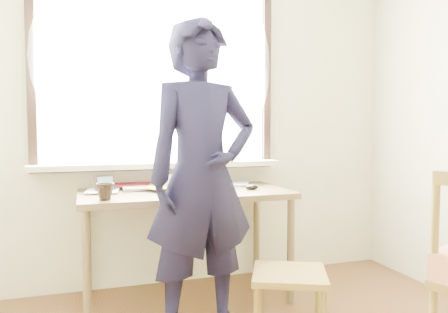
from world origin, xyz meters
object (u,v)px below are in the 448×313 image
object	(u,v)px
laptop	(201,183)
person	(202,178)
mug_white	(167,182)
mug_dark	(105,192)
desk	(185,202)
work_chair	(289,283)

from	to	relation	value
laptop	person	distance (m)	0.52
laptop	mug_white	world-z (taller)	laptop
person	mug_white	bearing A→B (deg)	88.85
mug_white	person	bearing A→B (deg)	-83.19
laptop	person	size ratio (longest dim) A/B	0.20
mug_dark	person	xyz separation A→B (m)	(0.53, -0.30, 0.10)
desk	mug_dark	size ratio (longest dim) A/B	13.13
mug_dark	mug_white	bearing A→B (deg)	39.13
mug_dark	person	bearing A→B (deg)	-29.09
mug_dark	person	size ratio (longest dim) A/B	0.06
work_chair	laptop	bearing A→B (deg)	110.84
laptop	mug_white	xyz separation A→B (m)	(-0.21, 0.17, -0.00)
laptop	person	bearing A→B (deg)	-104.25
mug_dark	work_chair	bearing A→B (deg)	-31.24
desk	person	distance (m)	0.58
mug_white	work_chair	world-z (taller)	mug_white
person	desk	bearing A→B (deg)	79.85
mug_white	person	size ratio (longest dim) A/B	0.07
laptop	person	xyz separation A→B (m)	(-0.13, -0.50, 0.10)
laptop	mug_dark	world-z (taller)	laptop
mug_white	person	distance (m)	0.68
desk	mug_dark	distance (m)	0.61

